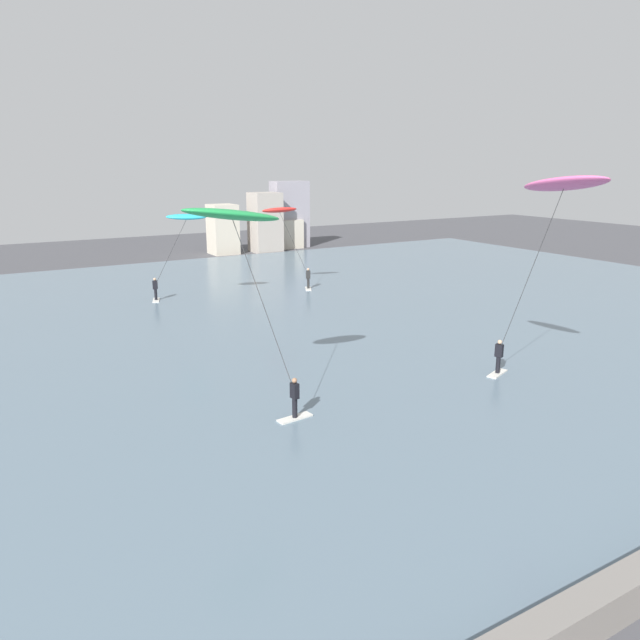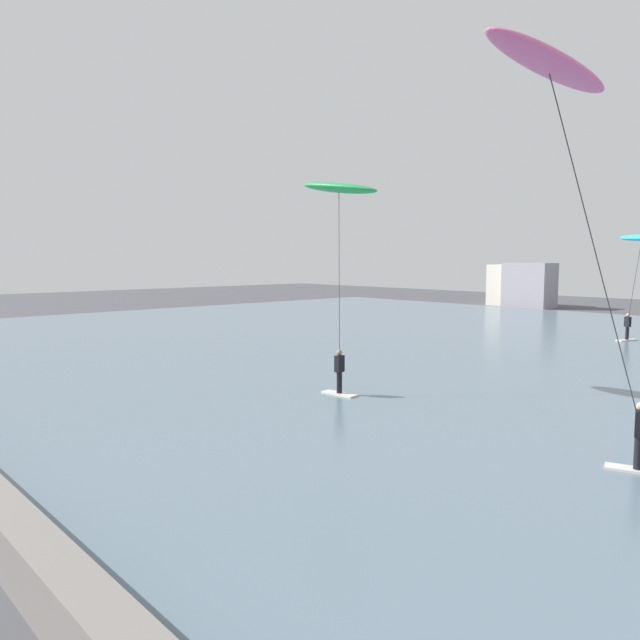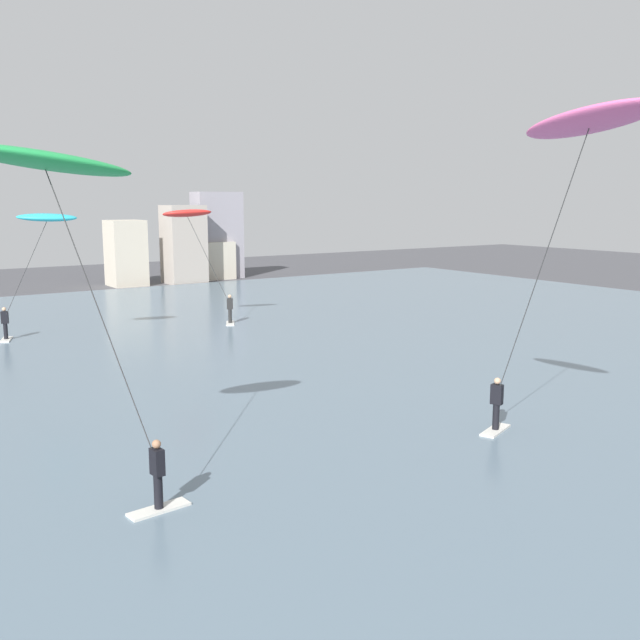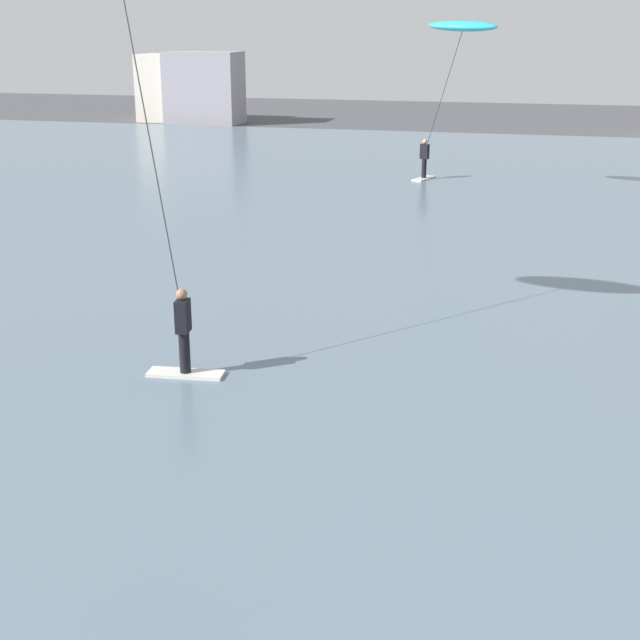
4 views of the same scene
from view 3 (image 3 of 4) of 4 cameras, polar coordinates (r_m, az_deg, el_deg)
name	(u,v)px [view 3 (image 3 of 4)]	position (r m, az deg, el deg)	size (l,w,h in m)	color
water_bay	(97,370)	(30.64, -17.41, -3.87)	(84.00, 52.00, 0.10)	slate
far_shore_buildings	(17,256)	(58.44, -23.13, 4.75)	(45.77, 4.52, 7.67)	beige
kitesurfer_green	(53,184)	(16.27, -20.64, 10.17)	(4.29, 2.51, 8.13)	silver
kitesurfer_cyan	(41,233)	(35.75, -21.45, 6.52)	(3.43, 4.40, 6.32)	silver
kitesurfer_pink	(582,145)	(18.68, 20.26, 13.04)	(2.33, 5.66, 9.27)	silver
kitesurfer_red	(193,227)	(38.87, -10.12, 7.31)	(4.21, 1.69, 6.48)	silver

